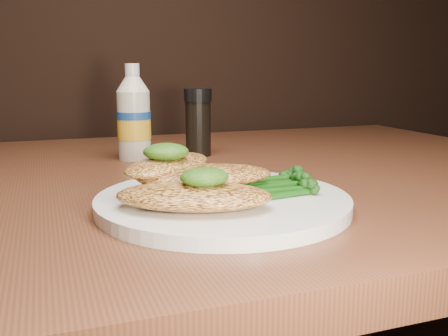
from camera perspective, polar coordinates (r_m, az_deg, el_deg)
name	(u,v)px	position (r m, az deg, el deg)	size (l,w,h in m)	color
plate	(223,202)	(0.53, -0.13, -3.83)	(0.27, 0.27, 0.01)	white
chicken_front	(194,196)	(0.48, -3.42, -3.16)	(0.15, 0.08, 0.02)	#F1A64C
chicken_mid	(205,176)	(0.53, -2.16, -0.88)	(0.14, 0.07, 0.02)	#F1A64C
chicken_back	(168,165)	(0.55, -6.31, 0.32)	(0.13, 0.07, 0.02)	#F1A64C
pesto_front	(204,177)	(0.48, -2.23, -1.04)	(0.05, 0.04, 0.02)	#0D3508
pesto_back	(166,152)	(0.54, -6.58, 1.83)	(0.05, 0.04, 0.02)	#0D3508
broccolini_bundle	(264,182)	(0.55, 4.52, -1.57)	(0.13, 0.10, 0.02)	#164B10
mayo_bottle	(134,112)	(0.82, -10.17, 6.23)	(0.05, 0.05, 0.15)	beige
pepper_grinder	(198,122)	(0.84, -2.94, 5.17)	(0.05, 0.05, 0.11)	black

